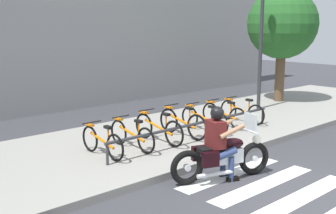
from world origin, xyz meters
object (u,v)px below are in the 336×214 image
object	(u,v)px
bicycle_1	(132,135)
bicycle_4	(204,119)
tree_near_rack	(282,24)
street_lamp	(261,34)
rider	(219,138)
bicycle_3	(182,123)
bicycle_0	(102,142)
bicycle_2	(158,128)
bike_rack	(198,124)
bicycle_6	(242,111)
motorcycle	(222,156)
bicycle_5	(224,115)

from	to	relation	value
bicycle_1	bicycle_4	size ratio (longest dim) A/B	0.96
tree_near_rack	street_lamp	bearing A→B (deg)	-167.70
rider	bicycle_3	xyz separation A→B (m)	(1.36, 2.38, -0.33)
bicycle_0	bicycle_3	xyz separation A→B (m)	(2.43, -0.00, 0.03)
bicycle_1	bicycle_2	world-z (taller)	bicycle_2
bike_rack	bicycle_3	bearing A→B (deg)	90.00
bicycle_3	street_lamp	size ratio (longest dim) A/B	0.38
bicycle_6	bike_rack	distance (m)	2.49
street_lamp	motorcycle	bearing A→B (deg)	-150.31
bicycle_6	motorcycle	bearing A→B (deg)	-147.02
bicycle_4	tree_near_rack	bearing A→B (deg)	13.06
bicycle_5	tree_near_rack	xyz separation A→B (m)	(4.69, 1.28, 2.47)
rider	bicycle_3	distance (m)	2.76
bicycle_5	tree_near_rack	world-z (taller)	tree_near_rack
bicycle_2	bike_rack	size ratio (longest dim) A/B	0.32
bicycle_4	bike_rack	xyz separation A→B (m)	(-0.81, -0.56, 0.09)
street_lamp	bicycle_0	bearing A→B (deg)	-172.77
motorcycle	bicycle_2	distance (m)	2.46
bicycle_0	bicycle_5	size ratio (longest dim) A/B	0.97
bicycle_2	bicycle_3	world-z (taller)	bicycle_3
tree_near_rack	bicycle_2	bearing A→B (deg)	-169.83
bicycle_0	street_lamp	world-z (taller)	street_lamp
rider	bicycle_3	bearing A→B (deg)	60.27
bike_rack	tree_near_rack	bearing A→B (deg)	16.18
bicycle_4	bike_rack	distance (m)	0.98
bicycle_0	bicycle_1	world-z (taller)	bicycle_1
bicycle_2	bicycle_6	size ratio (longest dim) A/B	1.09
bicycle_6	bicycle_0	bearing A→B (deg)	-180.00
bicycle_2	tree_near_rack	xyz separation A→B (m)	(7.12, 1.28, 2.46)
bicycle_5	bicycle_3	bearing A→B (deg)	-179.97
motorcycle	tree_near_rack	size ratio (longest dim) A/B	0.48
bicycle_6	street_lamp	world-z (taller)	street_lamp
bicycle_0	bike_rack	world-z (taller)	bicycle_0
bicycle_0	bicycle_2	xyz separation A→B (m)	(1.62, -0.00, 0.02)
bicycle_0	bicycle_6	xyz separation A→B (m)	(4.85, 0.00, 0.00)
motorcycle	rider	bearing A→B (deg)	157.55
motorcycle	bicycle_0	size ratio (longest dim) A/B	1.34
bicycle_1	tree_near_rack	distance (m)	8.40
bicycle_5	street_lamp	bearing A→B (deg)	17.05
motorcycle	rider	size ratio (longest dim) A/B	1.41
bicycle_1	bicycle_3	bearing A→B (deg)	-0.05
bicycle_1	bicycle_6	bearing A→B (deg)	0.00
bicycle_5	bicycle_6	world-z (taller)	bicycle_5
bicycle_2	bicycle_5	size ratio (longest dim) A/B	1.08
bicycle_4	bicycle_5	xyz separation A→B (m)	(0.81, -0.00, 0.00)
motorcycle	bicycle_0	bearing A→B (deg)	115.29
rider	bicycle_2	size ratio (longest dim) A/B	0.84
bicycle_5	bicycle_6	xyz separation A→B (m)	(0.81, 0.00, -0.01)
bicycle_4	bicycle_6	bearing A→B (deg)	0.00
motorcycle	bicycle_1	distance (m)	2.43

